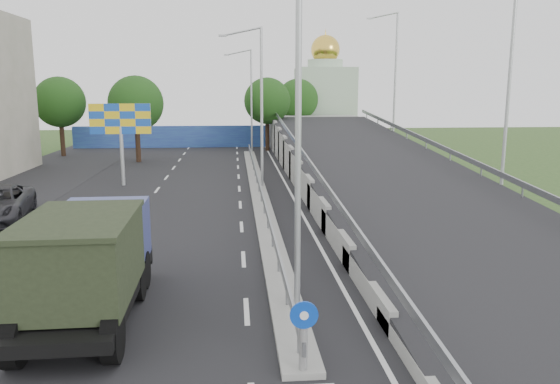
{
  "coord_description": "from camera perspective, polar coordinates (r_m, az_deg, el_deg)",
  "views": [
    {
      "loc": [
        -1.49,
        -9.16,
        6.5
      ],
      "look_at": [
        0.41,
        13.31,
        2.2
      ],
      "focal_mm": 35.0,
      "sensor_mm": 36.0,
      "label": 1
    }
  ],
  "objects": [
    {
      "name": "road_surface",
      "position": [
        29.91,
        -7.6,
        -1.85
      ],
      "size": [
        26.0,
        90.0,
        0.04
      ],
      "primitive_type": "cube",
      "color": "black",
      "rests_on": "ground"
    },
    {
      "name": "median",
      "position": [
        33.81,
        -2.21,
        -0.12
      ],
      "size": [
        1.0,
        44.0,
        0.2
      ],
      "primitive_type": "cube",
      "color": "gray",
      "rests_on": "ground"
    },
    {
      "name": "overpass_ramp",
      "position": [
        34.68,
        10.26,
        2.76
      ],
      "size": [
        10.0,
        50.0,
        3.5
      ],
      "color": "gray",
      "rests_on": "ground"
    },
    {
      "name": "median_guardrail",
      "position": [
        33.69,
        -2.22,
        0.96
      ],
      "size": [
        0.09,
        44.0,
        0.71
      ],
      "color": "gray",
      "rests_on": "median"
    },
    {
      "name": "sign_bollard",
      "position": [
        12.67,
        2.47,
        -14.77
      ],
      "size": [
        0.64,
        0.23,
        1.67
      ],
      "color": "black",
      "rests_on": "median"
    },
    {
      "name": "lamp_post_near",
      "position": [
        15.26,
        1.2,
        8.2
      ],
      "size": [
        2.74,
        0.18,
        10.08
      ],
      "color": "#B2B5B7",
      "rests_on": "median"
    },
    {
      "name": "lamp_post_mid",
      "position": [
        35.2,
        -2.25,
        9.67
      ],
      "size": [
        2.74,
        0.18,
        10.08
      ],
      "color": "#B2B5B7",
      "rests_on": "median"
    },
    {
      "name": "lamp_post_far",
      "position": [
        55.19,
        -3.21,
        10.07
      ],
      "size": [
        2.74,
        0.18,
        10.08
      ],
      "color": "#B2B5B7",
      "rests_on": "median"
    },
    {
      "name": "blue_wall",
      "position": [
        61.44,
        -7.18,
        5.77
      ],
      "size": [
        30.0,
        0.5,
        2.4
      ],
      "primitive_type": "cube",
      "color": "#283593",
      "rests_on": "ground"
    },
    {
      "name": "church",
      "position": [
        70.12,
        4.68,
        9.79
      ],
      "size": [
        7.0,
        7.0,
        13.8
      ],
      "color": "#B2CCAD",
      "rests_on": "ground"
    },
    {
      "name": "billboard",
      "position": [
        37.98,
        -16.34,
        6.87
      ],
      "size": [
        4.0,
        0.24,
        5.5
      ],
      "color": "#B2B5B7",
      "rests_on": "ground"
    },
    {
      "name": "tree_left_mid",
      "position": [
        49.91,
        -14.82,
        8.93
      ],
      "size": [
        4.8,
        4.8,
        7.6
      ],
      "color": "black",
      "rests_on": "ground"
    },
    {
      "name": "tree_median_far",
      "position": [
        57.28,
        -1.34,
        9.48
      ],
      "size": [
        4.8,
        4.8,
        7.6
      ],
      "color": "black",
      "rests_on": "ground"
    },
    {
      "name": "tree_left_far",
      "position": [
        56.64,
        -22.03,
        8.69
      ],
      "size": [
        4.8,
        4.8,
        7.6
      ],
      "color": "black",
      "rests_on": "ground"
    },
    {
      "name": "tree_ramp_far",
      "position": [
        64.61,
        1.87,
        9.62
      ],
      "size": [
        4.8,
        4.8,
        7.6
      ],
      "color": "black",
      "rests_on": "ground"
    },
    {
      "name": "dump_truck",
      "position": [
        16.49,
        -19.33,
        -6.55
      ],
      "size": [
        2.91,
        7.24,
        3.17
      ],
      "rotation": [
        0.0,
        0.0,
        0.02
      ],
      "color": "black",
      "rests_on": "ground"
    }
  ]
}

